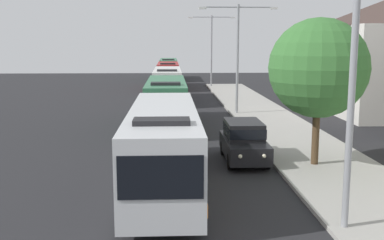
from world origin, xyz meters
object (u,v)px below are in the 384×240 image
(streetlamp_near, at_px, (353,66))
(streetlamp_far, at_px, (211,43))
(bus_fourth_in_line, at_px, (168,74))
(roadside_tree, at_px, (319,68))
(bus_lead, at_px, (164,144))
(bus_second_in_line, at_px, (166,101))
(bus_rear, at_px, (168,68))
(bus_middle, at_px, (167,84))
(streetlamp_mid, at_px, (238,47))
(white_suv, at_px, (244,140))

(streetlamp_near, distance_m, streetlamp_far, 45.29)
(bus_fourth_in_line, xyz_separation_m, roadside_tree, (6.72, -37.34, 2.74))
(bus_lead, bearing_deg, streetlamp_far, 82.43)
(bus_second_in_line, bearing_deg, streetlamp_far, 78.89)
(bus_rear, distance_m, streetlamp_far, 14.28)
(bus_rear, bearing_deg, bus_middle, -90.00)
(bus_rear, bearing_deg, streetlamp_far, -66.94)
(bus_lead, xyz_separation_m, streetlamp_mid, (5.40, 17.96, 3.49))
(bus_lead, xyz_separation_m, bus_fourth_in_line, (-0.00, 39.83, -0.00))
(bus_fourth_in_line, bearing_deg, streetlamp_far, 8.21)
(streetlamp_near, bearing_deg, roadside_tree, 79.54)
(bus_middle, relative_size, bus_fourth_in_line, 0.99)
(bus_fourth_in_line, bearing_deg, streetlamp_near, -83.09)
(bus_second_in_line, relative_size, bus_fourth_in_line, 0.95)
(streetlamp_near, bearing_deg, white_suv, 101.49)
(bus_fourth_in_line, distance_m, streetlamp_mid, 22.79)
(streetlamp_mid, bearing_deg, streetlamp_far, 90.00)
(bus_middle, bearing_deg, roadside_tree, -74.46)
(streetlamp_near, bearing_deg, bus_fourth_in_line, 96.91)
(bus_rear, xyz_separation_m, roadside_tree, (6.72, -50.80, 2.74))
(streetlamp_mid, bearing_deg, white_suv, -96.79)
(streetlamp_far, bearing_deg, streetlamp_near, -90.00)
(bus_rear, bearing_deg, streetlamp_mid, -81.31)
(bus_fourth_in_line, height_order, bus_rear, same)
(bus_lead, height_order, bus_rear, same)
(bus_lead, relative_size, white_suv, 2.50)
(bus_middle, distance_m, streetlamp_near, 31.95)
(bus_middle, bearing_deg, streetlamp_mid, -58.15)
(bus_middle, xyz_separation_m, bus_rear, (0.00, 26.64, 0.00))
(roadside_tree, bearing_deg, bus_fourth_in_line, 100.20)
(roadside_tree, bearing_deg, bus_rear, 97.54)
(streetlamp_mid, distance_m, roadside_tree, 15.55)
(streetlamp_far, xyz_separation_m, roadside_tree, (1.32, -38.12, -1.00))
(roadside_tree, bearing_deg, bus_middle, 105.54)
(bus_rear, height_order, streetlamp_mid, streetlamp_mid)
(bus_second_in_line, distance_m, bus_middle, 13.53)
(bus_rear, xyz_separation_m, streetlamp_far, (5.40, -12.68, 3.74))
(bus_second_in_line, bearing_deg, white_suv, -68.62)
(bus_rear, xyz_separation_m, streetlamp_near, (5.40, -57.97, 3.18))
(bus_second_in_line, height_order, bus_rear, same)
(streetlamp_near, distance_m, streetlamp_mid, 22.65)
(roadside_tree, bearing_deg, streetlamp_near, -100.46)
(roadside_tree, bearing_deg, bus_lead, -159.70)
(bus_lead, bearing_deg, bus_middle, 90.00)
(white_suv, relative_size, roadside_tree, 0.70)
(bus_middle, distance_m, bus_fourth_in_line, 13.18)
(white_suv, relative_size, streetlamp_near, 0.59)
(bus_second_in_line, xyz_separation_m, bus_fourth_in_line, (0.00, 26.70, 0.00))
(bus_second_in_line, relative_size, streetlamp_far, 1.20)
(white_suv, bearing_deg, streetlamp_far, 87.36)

